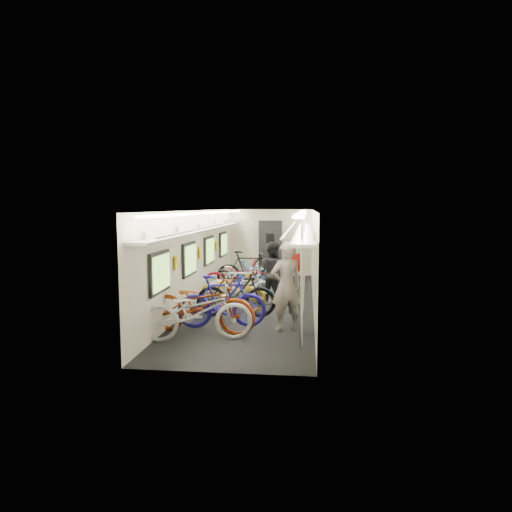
% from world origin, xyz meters
% --- Properties ---
extents(train_car_shell, '(10.00, 10.00, 10.00)m').
position_xyz_m(train_car_shell, '(-0.36, 0.71, 1.66)').
color(train_car_shell, black).
rests_on(train_car_shell, ground).
extents(bicycle_0, '(2.19, 1.18, 1.09)m').
position_xyz_m(bicycle_0, '(-0.70, -3.40, 0.55)').
color(bicycle_0, '#B3B1B6').
rests_on(bicycle_0, ground).
extents(bicycle_1, '(1.90, 0.87, 1.10)m').
position_xyz_m(bicycle_1, '(-0.40, -2.44, 0.55)').
color(bicycle_1, '#201893').
rests_on(bicycle_1, ground).
extents(bicycle_2, '(2.29, 1.09, 1.16)m').
position_xyz_m(bicycle_2, '(-0.72, -2.89, 0.58)').
color(bicycle_2, maroon).
rests_on(bicycle_2, ground).
extents(bicycle_3, '(1.83, 0.58, 1.09)m').
position_xyz_m(bicycle_3, '(-0.26, -1.50, 0.54)').
color(bicycle_3, black).
rests_on(bicycle_3, ground).
extents(bicycle_4, '(1.89, 1.12, 0.94)m').
position_xyz_m(bicycle_4, '(-0.46, -0.75, 0.47)').
color(bicycle_4, gold).
rests_on(bicycle_4, ground).
extents(bicycle_5, '(1.69, 0.82, 0.98)m').
position_xyz_m(bicycle_5, '(-0.44, -0.04, 0.49)').
color(bicycle_5, silver).
rests_on(bicycle_5, ground).
extents(bicycle_6, '(2.00, 1.34, 0.99)m').
position_xyz_m(bicycle_6, '(-0.32, -0.41, 0.50)').
color(bicycle_6, '#B0B2B5').
rests_on(bicycle_6, ground).
extents(bicycle_7, '(1.63, 0.53, 0.97)m').
position_xyz_m(bicycle_7, '(-0.19, 1.19, 0.48)').
color(bicycle_7, '#194C9B').
rests_on(bicycle_7, ground).
extents(bicycle_8, '(2.06, 1.24, 1.02)m').
position_xyz_m(bicycle_8, '(-0.66, 1.24, 0.51)').
color(bicycle_8, maroon).
rests_on(bicycle_8, ground).
extents(bicycle_9, '(1.94, 0.68, 1.14)m').
position_xyz_m(bicycle_9, '(-0.48, 2.22, 0.57)').
color(bicycle_9, black).
rests_on(bicycle_9, ground).
extents(passenger_near, '(0.78, 0.68, 1.80)m').
position_xyz_m(passenger_near, '(0.93, -2.48, 0.90)').
color(passenger_near, gray).
rests_on(passenger_near, ground).
extents(passenger_mid, '(0.96, 0.86, 1.61)m').
position_xyz_m(passenger_mid, '(0.44, -0.00, 0.80)').
color(passenger_mid, black).
rests_on(passenger_mid, ground).
extents(backpack, '(0.27, 0.17, 0.38)m').
position_xyz_m(backpack, '(1.05, -1.60, 1.28)').
color(backpack, '#B31711').
rests_on(backpack, passenger_near).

